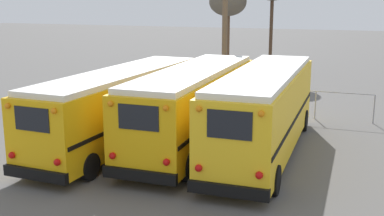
{
  "coord_description": "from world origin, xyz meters",
  "views": [
    {
      "loc": [
        6.52,
        -17.43,
        5.88
      ],
      "look_at": [
        0.0,
        0.08,
        1.63
      ],
      "focal_mm": 45.0,
      "sensor_mm": 36.0,
      "label": 1
    }
  ],
  "objects_px": {
    "school_bus_1": "(194,104)",
    "school_bus_2": "(264,109)",
    "utility_pole": "(225,22)",
    "bare_tree_1": "(228,3)",
    "school_bus_0": "(122,105)"
  },
  "relations": [
    {
      "from": "school_bus_2",
      "to": "utility_pole",
      "type": "height_order",
      "value": "utility_pole"
    },
    {
      "from": "school_bus_1",
      "to": "school_bus_2",
      "type": "bearing_deg",
      "value": -1.25
    },
    {
      "from": "school_bus_1",
      "to": "school_bus_2",
      "type": "xyz_separation_m",
      "value": [
        2.87,
        -0.06,
        0.03
      ]
    },
    {
      "from": "school_bus_1",
      "to": "utility_pole",
      "type": "relative_size",
      "value": 1.21
    },
    {
      "from": "school_bus_1",
      "to": "utility_pole",
      "type": "height_order",
      "value": "utility_pole"
    },
    {
      "from": "utility_pole",
      "to": "bare_tree_1",
      "type": "height_order",
      "value": "utility_pole"
    },
    {
      "from": "school_bus_0",
      "to": "utility_pole",
      "type": "bearing_deg",
      "value": 86.37
    },
    {
      "from": "school_bus_1",
      "to": "utility_pole",
      "type": "distance_m",
      "value": 11.78
    },
    {
      "from": "school_bus_2",
      "to": "bare_tree_1",
      "type": "relative_size",
      "value": 1.57
    },
    {
      "from": "school_bus_0",
      "to": "school_bus_2",
      "type": "bearing_deg",
      "value": 6.85
    },
    {
      "from": "school_bus_1",
      "to": "bare_tree_1",
      "type": "distance_m",
      "value": 20.42
    },
    {
      "from": "utility_pole",
      "to": "bare_tree_1",
      "type": "distance_m",
      "value": 8.68
    },
    {
      "from": "school_bus_2",
      "to": "bare_tree_1",
      "type": "xyz_separation_m",
      "value": [
        -7.24,
        19.64,
        3.77
      ]
    },
    {
      "from": "bare_tree_1",
      "to": "school_bus_1",
      "type": "bearing_deg",
      "value": -77.43
    },
    {
      "from": "school_bus_1",
      "to": "school_bus_0",
      "type": "bearing_deg",
      "value": -165.31
    }
  ]
}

